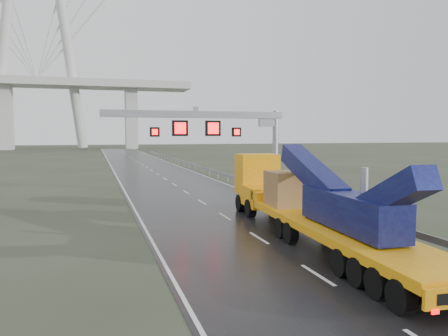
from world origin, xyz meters
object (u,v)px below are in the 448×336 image
object	(u,v)px
sign_gantry	(221,129)
exit_sign_pair	(326,183)
heavy_haul_truck	(299,199)
striped_barrier	(283,193)

from	to	relation	value
sign_gantry	exit_sign_pair	bearing A→B (deg)	-36.98
heavy_haul_truck	striped_barrier	size ratio (longest dim) A/B	18.44
sign_gantry	heavy_haul_truck	size ratio (longest dim) A/B	0.74
exit_sign_pair	striped_barrier	size ratio (longest dim) A/B	2.05
heavy_haul_truck	striped_barrier	world-z (taller)	heavy_haul_truck
sign_gantry	heavy_haul_truck	world-z (taller)	sign_gantry
sign_gantry	exit_sign_pair	distance (m)	9.35
sign_gantry	striped_barrier	world-z (taller)	sign_gantry
striped_barrier	sign_gantry	bearing A→B (deg)	166.63
heavy_haul_truck	exit_sign_pair	bearing A→B (deg)	55.58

